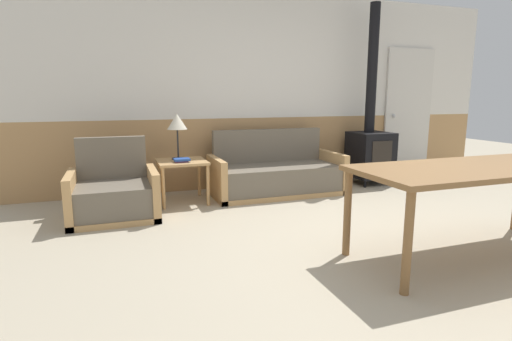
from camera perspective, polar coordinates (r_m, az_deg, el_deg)
The scene contains 10 objects.
ground_plane at distance 3.76m, azimuth 18.32°, elevation -9.87°, with size 16.00×16.00×0.00m, color #B2A58C.
wall_back at distance 5.83m, azimuth 2.88°, elevation 11.27°, with size 7.20×0.06×2.70m.
couch at distance 5.30m, azimuth 2.88°, elevation -0.67°, with size 1.71×0.78×0.83m.
armchair at distance 4.52m, azimuth -19.64°, elevation -3.34°, with size 0.90×0.78×0.83m.
side_table at distance 4.90m, azimuth -10.54°, elevation 0.53°, with size 0.58×0.58×0.51m.
table_lamp at distance 4.94m, azimuth -11.20°, elevation 6.62°, with size 0.24×0.24×0.56m.
book_stack at distance 4.78m, azimuth -10.58°, elevation 1.48°, with size 0.19×0.15×0.04m.
dining_table at distance 3.59m, azimuth 29.11°, elevation -0.51°, with size 2.01×0.83×0.74m.
wood_stove at distance 6.09m, azimuth 16.03°, elevation 4.04°, with size 0.54×0.56×2.56m.
entry_door at distance 6.99m, azimuth 20.86°, elevation 7.70°, with size 0.87×0.09×2.02m.
Camera 1 is at (-2.21, -2.76, 1.28)m, focal length 28.00 mm.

